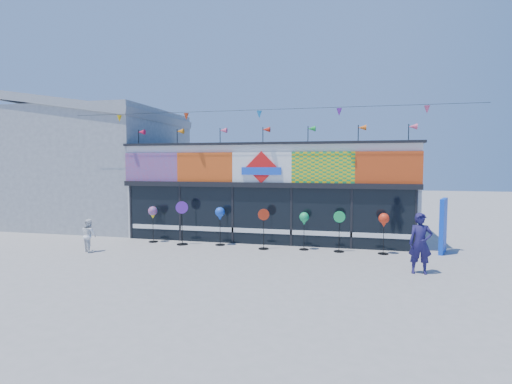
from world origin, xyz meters
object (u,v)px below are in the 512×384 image
(spinner_5, at_px, (339,230))
(adult_man, at_px, (420,243))
(spinner_0, at_px, (153,214))
(spinner_3, at_px, (264,228))
(spinner_2, at_px, (220,215))
(spinner_4, at_px, (304,220))
(spinner_6, at_px, (384,221))
(spinner_1, at_px, (182,222))
(child, at_px, (89,235))
(blue_sign, at_px, (443,226))

(spinner_5, height_order, adult_man, adult_man)
(spinner_0, distance_m, spinner_3, 4.76)
(spinner_2, distance_m, spinner_4, 3.35)
(spinner_5, bearing_deg, spinner_6, -0.18)
(spinner_5, xyz_separation_m, spinner_6, (1.56, -0.01, 0.38))
(spinner_2, distance_m, adult_man, 7.51)
(spinner_1, bearing_deg, spinner_5, 1.02)
(spinner_2, xyz_separation_m, child, (-4.32, -2.23, -0.61))
(spinner_0, xyz_separation_m, spinner_1, (1.39, -0.22, -0.27))
(spinner_4, height_order, spinner_6, spinner_6)
(spinner_1, bearing_deg, spinner_6, 0.78)
(spinner_3, relative_size, spinner_5, 1.02)
(blue_sign, relative_size, spinner_2, 1.31)
(blue_sign, relative_size, spinner_6, 1.34)
(spinner_1, height_order, spinner_4, spinner_1)
(spinner_2, bearing_deg, spinner_4, -1.55)
(spinner_3, bearing_deg, blue_sign, 7.49)
(spinner_4, relative_size, spinner_6, 0.96)
(spinner_2, bearing_deg, spinner_1, -170.27)
(spinner_6, bearing_deg, spinner_0, 179.27)
(adult_man, bearing_deg, spinner_6, 109.95)
(child, bearing_deg, blue_sign, -137.16)
(blue_sign, relative_size, adult_man, 1.10)
(spinner_0, xyz_separation_m, spinner_2, (2.90, 0.04, 0.03))
(spinner_0, distance_m, spinner_6, 9.10)
(spinner_3, bearing_deg, spinner_1, 179.00)
(spinner_3, height_order, spinner_4, spinner_3)
(blue_sign, xyz_separation_m, spinner_6, (-2.10, -0.69, 0.18))
(spinner_0, bearing_deg, spinner_1, -9.03)
(spinner_0, bearing_deg, spinner_3, -3.38)
(spinner_5, bearing_deg, spinner_3, -176.56)
(blue_sign, xyz_separation_m, spinner_1, (-9.81, -0.79, -0.08))
(spinner_2, xyz_separation_m, spinner_6, (6.20, -0.15, -0.04))
(blue_sign, distance_m, child, 12.93)
(spinner_4, xyz_separation_m, spinner_6, (2.85, -0.06, 0.04))
(spinner_0, distance_m, spinner_4, 6.25)
(spinner_2, height_order, spinner_5, spinner_2)
(blue_sign, height_order, child, blue_sign)
(adult_man, bearing_deg, spinner_1, 165.51)
(spinner_0, relative_size, spinner_5, 0.98)
(spinner_0, height_order, spinner_3, spinner_3)
(blue_sign, distance_m, spinner_5, 3.73)
(spinner_4, bearing_deg, spinner_3, -171.46)
(spinner_6, height_order, adult_man, adult_man)
(spinner_0, relative_size, spinner_2, 0.98)
(adult_man, distance_m, child, 11.38)
(child, bearing_deg, spinner_0, -92.46)
(spinner_4, bearing_deg, spinner_0, 179.51)
(spinner_0, relative_size, spinner_4, 1.04)
(spinner_3, xyz_separation_m, adult_man, (5.21, -2.25, 0.09))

